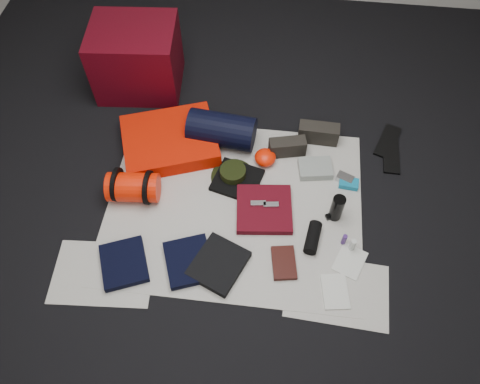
# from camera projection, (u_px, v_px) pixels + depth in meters

# --- Properties ---
(floor) EXTENTS (4.50, 4.50, 0.02)m
(floor) POSITION_uv_depth(u_px,v_px,m) (234.00, 206.00, 2.98)
(floor) COLOR black
(floor) RESTS_ON ground
(newspaper_mat) EXTENTS (1.60, 1.30, 0.01)m
(newspaper_mat) POSITION_uv_depth(u_px,v_px,m) (234.00, 205.00, 2.97)
(newspaper_mat) COLOR silver
(newspaper_mat) RESTS_ON floor
(newspaper_sheet_front_left) EXTENTS (0.61, 0.44, 0.00)m
(newspaper_sheet_front_left) POSITION_uv_depth(u_px,v_px,m) (103.00, 273.00, 2.71)
(newspaper_sheet_front_left) COLOR silver
(newspaper_sheet_front_left) RESTS_ON floor
(newspaper_sheet_front_right) EXTENTS (0.60, 0.43, 0.00)m
(newspaper_sheet_front_right) POSITION_uv_depth(u_px,v_px,m) (337.00, 291.00, 2.66)
(newspaper_sheet_front_right) COLOR silver
(newspaper_sheet_front_right) RESTS_ON floor
(red_cabinet) EXTENTS (0.63, 0.54, 0.50)m
(red_cabinet) POSITION_uv_depth(u_px,v_px,m) (137.00, 58.00, 3.37)
(red_cabinet) COLOR #4D0510
(red_cabinet) RESTS_ON floor
(sleeping_pad) EXTENTS (0.75, 0.68, 0.11)m
(sleeping_pad) POSITION_uv_depth(u_px,v_px,m) (170.00, 141.00, 3.18)
(sleeping_pad) COLOR red
(sleeping_pad) RESTS_ON newspaper_mat
(stuff_sack) EXTENTS (0.33, 0.21, 0.19)m
(stuff_sack) POSITION_uv_depth(u_px,v_px,m) (133.00, 187.00, 2.93)
(stuff_sack) COLOR #F11E04
(stuff_sack) RESTS_ON newspaper_mat
(sack_strap_left) EXTENTS (0.02, 0.22, 0.22)m
(sack_strap_left) POSITION_uv_depth(u_px,v_px,m) (117.00, 184.00, 2.92)
(sack_strap_left) COLOR black
(sack_strap_left) RESTS_ON newspaper_mat
(sack_strap_right) EXTENTS (0.02, 0.22, 0.22)m
(sack_strap_right) POSITION_uv_depth(u_px,v_px,m) (149.00, 188.00, 2.91)
(sack_strap_right) COLOR black
(sack_strap_right) RESTS_ON newspaper_mat
(navy_duffel) EXTENTS (0.47, 0.28, 0.23)m
(navy_duffel) POSITION_uv_depth(u_px,v_px,m) (222.00, 130.00, 3.16)
(navy_duffel) COLOR black
(navy_duffel) RESTS_ON newspaper_mat
(boonie_brim) EXTENTS (0.35, 0.35, 0.01)m
(boonie_brim) POSITION_uv_depth(u_px,v_px,m) (233.00, 177.00, 3.08)
(boonie_brim) COLOR black
(boonie_brim) RESTS_ON newspaper_mat
(boonie_crown) EXTENTS (0.17, 0.17, 0.08)m
(boonie_crown) POSITION_uv_depth(u_px,v_px,m) (233.00, 173.00, 3.05)
(boonie_crown) COLOR black
(boonie_crown) RESTS_ON boonie_brim
(hiking_boot_left) EXTENTS (0.26, 0.15, 0.12)m
(hiking_boot_left) POSITION_uv_depth(u_px,v_px,m) (287.00, 147.00, 3.15)
(hiking_boot_left) COLOR black
(hiking_boot_left) RESTS_ON newspaper_mat
(hiking_boot_right) EXTENTS (0.28, 0.11, 0.14)m
(hiking_boot_right) POSITION_uv_depth(u_px,v_px,m) (318.00, 133.00, 3.21)
(hiking_boot_right) COLOR black
(hiking_boot_right) RESTS_ON newspaper_mat
(flip_flop_left) EXTENTS (0.11, 0.29, 0.02)m
(flip_flop_left) POSITION_uv_depth(u_px,v_px,m) (391.00, 156.00, 3.18)
(flip_flop_left) COLOR black
(flip_flop_left) RESTS_ON floor
(flip_flop_right) EXTENTS (0.21, 0.32, 0.02)m
(flip_flop_right) POSITION_uv_depth(u_px,v_px,m) (388.00, 141.00, 3.25)
(flip_flop_right) COLOR black
(flip_flop_right) RESTS_ON floor
(trousers_navy_a) EXTENTS (0.35, 0.37, 0.05)m
(trousers_navy_a) POSITION_uv_depth(u_px,v_px,m) (124.00, 263.00, 2.72)
(trousers_navy_a) COLOR black
(trousers_navy_a) RESTS_ON newspaper_mat
(trousers_navy_b) EXTENTS (0.35, 0.37, 0.05)m
(trousers_navy_b) POSITION_uv_depth(u_px,v_px,m) (189.00, 261.00, 2.73)
(trousers_navy_b) COLOR black
(trousers_navy_b) RESTS_ON newspaper_mat
(trousers_charcoal) EXTENTS (0.37, 0.39, 0.05)m
(trousers_charcoal) POSITION_uv_depth(u_px,v_px,m) (219.00, 264.00, 2.71)
(trousers_charcoal) COLOR black
(trousers_charcoal) RESTS_ON newspaper_mat
(black_tshirt) EXTENTS (0.35, 0.34, 0.03)m
(black_tshirt) POSITION_uv_depth(u_px,v_px,m) (237.00, 180.00, 3.06)
(black_tshirt) COLOR black
(black_tshirt) RESTS_ON newspaper_mat
(red_shirt) EXTENTS (0.38, 0.38, 0.05)m
(red_shirt) POSITION_uv_depth(u_px,v_px,m) (264.00, 209.00, 2.92)
(red_shirt) COLOR #4E0812
(red_shirt) RESTS_ON newspaper_mat
(orange_stuff_sack) EXTENTS (0.18, 0.18, 0.09)m
(orange_stuff_sack) POSITION_uv_depth(u_px,v_px,m) (265.00, 157.00, 3.12)
(orange_stuff_sack) COLOR #F11E04
(orange_stuff_sack) RESTS_ON newspaper_mat
(first_aid_pouch) EXTENTS (0.24, 0.19, 0.05)m
(first_aid_pouch) POSITION_uv_depth(u_px,v_px,m) (315.00, 168.00, 3.09)
(first_aid_pouch) COLOR gray
(first_aid_pouch) RESTS_ON newspaper_mat
(water_bottle) EXTENTS (0.09, 0.09, 0.20)m
(water_bottle) POSITION_uv_depth(u_px,v_px,m) (337.00, 208.00, 2.84)
(water_bottle) COLOR black
(water_bottle) RESTS_ON newspaper_mat
(speaker) EXTENTS (0.11, 0.21, 0.08)m
(speaker) POSITION_uv_depth(u_px,v_px,m) (313.00, 238.00, 2.79)
(speaker) COLOR black
(speaker) RESTS_ON newspaper_mat
(compact_camera) EXTENTS (0.12, 0.10, 0.04)m
(compact_camera) POSITION_uv_depth(u_px,v_px,m) (345.00, 179.00, 3.05)
(compact_camera) COLOR #B2B3B8
(compact_camera) RESTS_ON newspaper_mat
(cyan_case) EXTENTS (0.13, 0.09, 0.04)m
(cyan_case) POSITION_uv_depth(u_px,v_px,m) (349.00, 183.00, 3.03)
(cyan_case) COLOR #10729A
(cyan_case) RESTS_ON newspaper_mat
(toiletry_purple) EXTENTS (0.03, 0.03, 0.08)m
(toiletry_purple) POSITION_uv_depth(u_px,v_px,m) (344.00, 239.00, 2.78)
(toiletry_purple) COLOR #402069
(toiletry_purple) RESTS_ON newspaper_mat
(toiletry_clear) EXTENTS (0.03, 0.03, 0.10)m
(toiletry_clear) POSITION_uv_depth(u_px,v_px,m) (353.00, 245.00, 2.75)
(toiletry_clear) COLOR silver
(toiletry_clear) RESTS_ON newspaper_mat
(paperback_book) EXTENTS (0.17, 0.23, 0.03)m
(paperback_book) POSITION_uv_depth(u_px,v_px,m) (284.00, 263.00, 2.73)
(paperback_book) COLOR black
(paperback_book) RESTS_ON newspaper_mat
(map_booklet) EXTENTS (0.17, 0.23, 0.01)m
(map_booklet) POSITION_uv_depth(u_px,v_px,m) (335.00, 291.00, 2.64)
(map_booklet) COLOR silver
(map_booklet) RESTS_ON newspaper_mat
(map_printout) EXTENTS (0.22, 0.24, 0.01)m
(map_printout) POSITION_uv_depth(u_px,v_px,m) (350.00, 261.00, 2.75)
(map_printout) COLOR silver
(map_printout) RESTS_ON newspaper_mat
(sunglasses) EXTENTS (0.10, 0.07, 0.02)m
(sunglasses) POSITION_uv_depth(u_px,v_px,m) (333.00, 216.00, 2.91)
(sunglasses) COLOR black
(sunglasses) RESTS_ON newspaper_mat
(key_cluster) EXTENTS (0.09, 0.09, 0.01)m
(key_cluster) POSITION_uv_depth(u_px,v_px,m) (124.00, 265.00, 2.73)
(key_cluster) COLOR #B2B3B8
(key_cluster) RESTS_ON newspaper_mat
(tape_roll) EXTENTS (0.05, 0.05, 0.04)m
(tape_roll) POSITION_uv_depth(u_px,v_px,m) (241.00, 174.00, 3.04)
(tape_roll) COLOR white
(tape_roll) RESTS_ON black_tshirt
(energy_bar_a) EXTENTS (0.10, 0.05, 0.01)m
(energy_bar_a) POSITION_uv_depth(u_px,v_px,m) (258.00, 203.00, 2.91)
(energy_bar_a) COLOR #B2B3B8
(energy_bar_a) RESTS_ON red_shirt
(energy_bar_b) EXTENTS (0.10, 0.05, 0.01)m
(energy_bar_b) POSITION_uv_depth(u_px,v_px,m) (271.00, 205.00, 2.91)
(energy_bar_b) COLOR #B2B3B8
(energy_bar_b) RESTS_ON red_shirt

